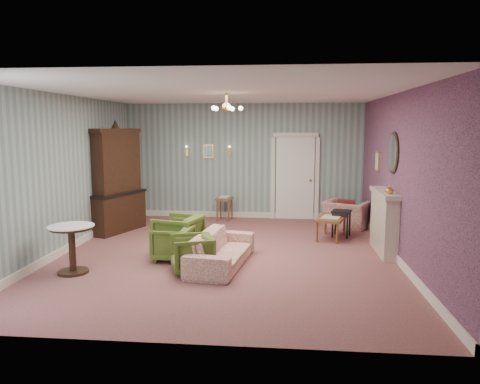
# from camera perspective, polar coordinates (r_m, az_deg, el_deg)

# --- Properties ---
(floor) EXTENTS (7.00, 7.00, 0.00)m
(floor) POSITION_cam_1_polar(r_m,az_deg,el_deg) (8.42, -1.63, -7.80)
(floor) COLOR #8A5250
(floor) RESTS_ON ground
(ceiling) EXTENTS (7.00, 7.00, 0.00)m
(ceiling) POSITION_cam_1_polar(r_m,az_deg,el_deg) (8.12, -1.71, 12.29)
(ceiling) COLOR white
(ceiling) RESTS_ON ground
(wall_back) EXTENTS (6.00, 0.00, 6.00)m
(wall_back) POSITION_cam_1_polar(r_m,az_deg,el_deg) (11.61, 0.45, 3.86)
(wall_back) COLOR slate
(wall_back) RESTS_ON ground
(wall_front) EXTENTS (6.00, 0.00, 6.00)m
(wall_front) POSITION_cam_1_polar(r_m,az_deg,el_deg) (4.72, -6.87, -2.37)
(wall_front) COLOR slate
(wall_front) RESTS_ON ground
(wall_left) EXTENTS (0.00, 7.00, 7.00)m
(wall_left) POSITION_cam_1_polar(r_m,az_deg,el_deg) (9.02, -20.96, 2.11)
(wall_left) COLOR slate
(wall_left) RESTS_ON ground
(wall_right) EXTENTS (0.00, 7.00, 7.00)m
(wall_right) POSITION_cam_1_polar(r_m,az_deg,el_deg) (8.33, 19.29, 1.75)
(wall_right) COLOR slate
(wall_right) RESTS_ON ground
(wall_right_floral) EXTENTS (0.00, 7.00, 7.00)m
(wall_right_floral) POSITION_cam_1_polar(r_m,az_deg,el_deg) (8.33, 19.19, 1.75)
(wall_right_floral) COLOR #B0586E
(wall_right_floral) RESTS_ON ground
(door) EXTENTS (1.12, 0.12, 2.16)m
(door) POSITION_cam_1_polar(r_m,az_deg,el_deg) (11.57, 6.87, 1.95)
(door) COLOR white
(door) RESTS_ON floor
(olive_chair_a) EXTENTS (0.78, 0.80, 0.66)m
(olive_chair_a) POSITION_cam_1_polar(r_m,az_deg,el_deg) (7.40, -5.99, -7.44)
(olive_chair_a) COLOR #4D6423
(olive_chair_a) RESTS_ON floor
(olive_chair_b) EXTENTS (0.65, 0.68, 0.65)m
(olive_chair_b) POSITION_cam_1_polar(r_m,az_deg,el_deg) (8.09, -8.38, -6.14)
(olive_chair_b) COLOR #4D6423
(olive_chair_b) RESTS_ON floor
(olive_chair_c) EXTENTS (0.88, 0.91, 0.77)m
(olive_chair_c) POSITION_cam_1_polar(r_m,az_deg,el_deg) (8.51, -7.72, -5.02)
(olive_chair_c) COLOR #4D6423
(olive_chair_c) RESTS_ON floor
(sofa_chintz) EXTENTS (0.81, 1.95, 0.74)m
(sofa_chintz) POSITION_cam_1_polar(r_m,az_deg,el_deg) (7.69, -2.34, -6.48)
(sofa_chintz) COLOR #9C3E40
(sofa_chintz) RESTS_ON floor
(wingback_chair) EXTENTS (1.13, 1.00, 0.83)m
(wingback_chair) POSITION_cam_1_polar(r_m,az_deg,el_deg) (10.85, 13.23, -2.16)
(wingback_chair) COLOR #9C3E40
(wingback_chair) RESTS_ON floor
(dresser) EXTENTS (0.97, 1.53, 2.42)m
(dresser) POSITION_cam_1_polar(r_m,az_deg,el_deg) (10.41, -15.15, 1.76)
(dresser) COLOR black
(dresser) RESTS_ON floor
(fireplace) EXTENTS (0.30, 1.40, 1.16)m
(fireplace) POSITION_cam_1_polar(r_m,az_deg,el_deg) (8.81, 17.52, -3.58)
(fireplace) COLOR beige
(fireplace) RESTS_ON floor
(mantel_vase) EXTENTS (0.15, 0.15, 0.15)m
(mantel_vase) POSITION_cam_1_polar(r_m,az_deg,el_deg) (8.32, 18.15, 0.29)
(mantel_vase) COLOR gold
(mantel_vase) RESTS_ON fireplace
(oval_mirror) EXTENTS (0.04, 0.76, 0.84)m
(oval_mirror) POSITION_cam_1_polar(r_m,az_deg,el_deg) (8.68, 18.53, 4.67)
(oval_mirror) COLOR white
(oval_mirror) RESTS_ON wall_right
(framed_print) EXTENTS (0.04, 0.34, 0.42)m
(framed_print) POSITION_cam_1_polar(r_m,az_deg,el_deg) (10.01, 16.78, 3.71)
(framed_print) COLOR gold
(framed_print) RESTS_ON wall_right
(coffee_table) EXTENTS (0.76, 1.02, 0.47)m
(coffee_table) POSITION_cam_1_polar(r_m,az_deg,el_deg) (9.71, 11.29, -4.40)
(coffee_table) COLOR brown
(coffee_table) RESTS_ON floor
(side_table_black) EXTENTS (0.48, 0.48, 0.57)m
(side_table_black) POSITION_cam_1_polar(r_m,az_deg,el_deg) (9.90, 12.51, -3.88)
(side_table_black) COLOR black
(side_table_black) RESTS_ON floor
(pedestal_table) EXTENTS (0.85, 0.85, 0.78)m
(pedestal_table) POSITION_cam_1_polar(r_m,az_deg,el_deg) (7.75, -20.20, -6.71)
(pedestal_table) COLOR black
(pedestal_table) RESTS_ON floor
(nesting_table) EXTENTS (0.42, 0.51, 0.62)m
(nesting_table) POSITION_cam_1_polar(r_m,az_deg,el_deg) (11.38, -1.93, -2.01)
(nesting_table) COLOR brown
(nesting_table) RESTS_ON floor
(gilt_mirror_back) EXTENTS (0.28, 0.06, 0.36)m
(gilt_mirror_back) POSITION_cam_1_polar(r_m,az_deg,el_deg) (11.67, -3.99, 5.09)
(gilt_mirror_back) COLOR gold
(gilt_mirror_back) RESTS_ON wall_back
(sconce_left) EXTENTS (0.16, 0.12, 0.30)m
(sconce_left) POSITION_cam_1_polar(r_m,az_deg,el_deg) (11.75, -6.66, 5.08)
(sconce_left) COLOR gold
(sconce_left) RESTS_ON wall_back
(sconce_right) EXTENTS (0.16, 0.12, 0.30)m
(sconce_right) POSITION_cam_1_polar(r_m,az_deg,el_deg) (11.57, -1.30, 5.09)
(sconce_right) COLOR gold
(sconce_right) RESTS_ON wall_back
(chandelier) EXTENTS (0.56, 0.56, 0.36)m
(chandelier) POSITION_cam_1_polar(r_m,az_deg,el_deg) (8.11, -1.70, 10.39)
(chandelier) COLOR gold
(chandelier) RESTS_ON ceiling
(burgundy_cushion) EXTENTS (0.41, 0.28, 0.39)m
(burgundy_cushion) POSITION_cam_1_polar(r_m,az_deg,el_deg) (10.68, 13.08, -1.96)
(burgundy_cushion) COLOR maroon
(burgundy_cushion) RESTS_ON wingback_chair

